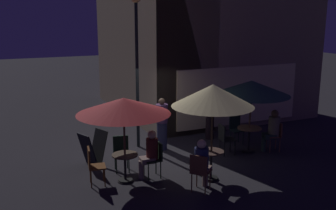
{
  "coord_description": "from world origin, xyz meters",
  "views": [
    {
      "loc": [
        -4.01,
        -10.04,
        4.1
      ],
      "look_at": [
        0.67,
        0.3,
        1.48
      ],
      "focal_mm": 41.75,
      "sensor_mm": 36.0,
      "label": 1
    }
  ],
  "objects": [
    {
      "name": "cafe_chair_5",
      "position": [
        3.0,
        0.13,
        0.56
      ],
      "size": [
        0.42,
        0.42,
        0.93
      ],
      "rotation": [
        0.0,
        0.0,
        -1.67
      ],
      "color": "black",
      "rests_on": "ground"
    },
    {
      "name": "cafe_chair_3",
      "position": [
        2.12,
        -0.6,
        0.56
      ],
      "size": [
        0.49,
        0.49,
        0.92
      ],
      "rotation": [
        0.0,
        0.0,
        -0.15
      ],
      "color": "black",
      "rests_on": "ground"
    },
    {
      "name": "patron_seated_1",
      "position": [
        3.62,
        -0.92,
        0.74
      ],
      "size": [
        0.53,
        0.44,
        1.3
      ],
      "rotation": [
        0.0,
        0.0,
        2.86
      ],
      "color": "#2F4938",
      "rests_on": "ground"
    },
    {
      "name": "patron_seated_2",
      "position": [
        0.3,
        -2.47,
        0.72
      ],
      "size": [
        0.52,
        0.51,
        1.28
      ],
      "rotation": [
        0.0,
        0.0,
        0.71
      ],
      "color": "#7D6155",
      "rests_on": "ground"
    },
    {
      "name": "patio_umbrella_2",
      "position": [
        0.81,
        -2.03,
        2.18
      ],
      "size": [
        2.03,
        2.03,
        2.47
      ],
      "color": "black",
      "rests_on": "ground"
    },
    {
      "name": "cafe_table_0",
      "position": [
        -1.21,
        -1.25,
        0.5
      ],
      "size": [
        0.65,
        0.65,
        0.72
      ],
      "color": "black",
      "rests_on": "ground"
    },
    {
      "name": "cafe_chair_6",
      "position": [
        0.19,
        -2.56,
        0.58
      ],
      "size": [
        0.6,
        0.6,
        0.95
      ],
      "rotation": [
        0.0,
        0.0,
        0.71
      ],
      "color": "brown",
      "rests_on": "ground"
    },
    {
      "name": "patio_umbrella_1",
      "position": [
        2.92,
        -0.72,
        1.99
      ],
      "size": [
        2.28,
        2.28,
        2.22
      ],
      "color": "black",
      "rests_on": "ground"
    },
    {
      "name": "patron_standing_3",
      "position": [
        0.6,
        0.6,
        0.81
      ],
      "size": [
        0.37,
        0.37,
        1.63
      ],
      "rotation": [
        0.0,
        0.0,
        0.99
      ],
      "color": "#2D314F",
      "rests_on": "ground"
    },
    {
      "name": "cafe_table_1",
      "position": [
        2.92,
        -0.72,
        0.56
      ],
      "size": [
        0.73,
        0.73,
        0.77
      ],
      "color": "black",
      "rests_on": "ground"
    },
    {
      "name": "patron_standing_4",
      "position": [
        2.49,
        0.91,
        0.9
      ],
      "size": [
        0.33,
        0.33,
        1.78
      ],
      "rotation": [
        0.0,
        0.0,
        0.93
      ],
      "color": "black",
      "rests_on": "ground"
    },
    {
      "name": "patio_umbrella_0",
      "position": [
        -1.21,
        -1.25,
        1.95
      ],
      "size": [
        2.3,
        2.3,
        2.16
      ],
      "color": "black",
      "rests_on": "ground"
    },
    {
      "name": "cafe_table_2",
      "position": [
        0.81,
        -2.03,
        0.52
      ],
      "size": [
        0.64,
        0.64,
        0.76
      ],
      "color": "black",
      "rests_on": "ground"
    },
    {
      "name": "cafe_chair_1",
      "position": [
        -1.99,
        -1.12,
        0.57
      ],
      "size": [
        0.47,
        0.47,
        0.96
      ],
      "rotation": [
        0.0,
        0.0,
        -0.16
      ],
      "color": "#5C3114",
      "rests_on": "ground"
    },
    {
      "name": "patron_seated_0",
      "position": [
        -0.54,
        -1.27,
        0.71
      ],
      "size": [
        0.52,
        0.31,
        1.26
      ],
      "rotation": [
        0.0,
        0.0,
        3.12
      ],
      "color": "gray",
      "rests_on": "ground"
    },
    {
      "name": "cafe_chair_0",
      "position": [
        -1.06,
        -0.47,
        0.56
      ],
      "size": [
        0.48,
        0.48,
        0.93
      ],
      "rotation": [
        0.0,
        0.0,
        -1.76
      ],
      "color": "black",
      "rests_on": "ground"
    },
    {
      "name": "ground_plane",
      "position": [
        0.0,
        0.0,
        0.0
      ],
      "size": [
        60.0,
        60.0,
        0.0
      ],
      "primitive_type": "plane",
      "color": "#242227"
    },
    {
      "name": "cafe_building",
      "position": [
        3.18,
        4.02,
        4.02
      ],
      "size": [
        7.15,
        7.56,
        8.06
      ],
      "color": "#8A765E",
      "rests_on": "ground"
    },
    {
      "name": "street_lamp_near_corner",
      "position": [
        0.01,
        1.15,
        3.19
      ],
      "size": [
        0.31,
        0.31,
        4.75
      ],
      "color": "black",
      "rests_on": "ground"
    },
    {
      "name": "cafe_chair_2",
      "position": [
        -0.4,
        -1.27,
        0.56
      ],
      "size": [
        0.43,
        0.43,
        0.92
      ],
      "rotation": [
        0.0,
        0.0,
        3.12
      ],
      "color": "black",
      "rests_on": "ground"
    },
    {
      "name": "menu_sandwich_board",
      "position": [
        -1.67,
        0.15,
        0.49
      ],
      "size": [
        0.82,
        0.76,
        0.96
      ],
      "rotation": [
        0.0,
        0.0,
        0.38
      ],
      "color": "black",
      "rests_on": "ground"
    },
    {
      "name": "cafe_chair_4",
      "position": [
        3.74,
        -0.96,
        0.55
      ],
      "size": [
        0.48,
        0.48,
        0.9
      ],
      "rotation": [
        0.0,
        0.0,
        2.86
      ],
      "color": "brown",
      "rests_on": "ground"
    }
  ]
}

